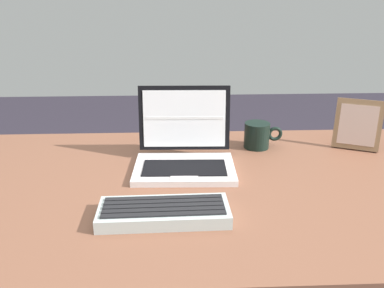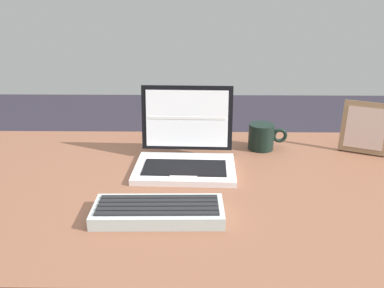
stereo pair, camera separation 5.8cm
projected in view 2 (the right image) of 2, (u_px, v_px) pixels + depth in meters
name	position (u px, v px, depth m)	size (l,w,h in m)	color
desk	(210.00, 214.00, 1.10)	(1.61, 0.83, 0.74)	brown
laptop_front	(186.00, 152.00, 1.15)	(0.29, 0.24, 0.23)	silver
external_keyboard	(158.00, 211.00, 0.89)	(0.30, 0.12, 0.03)	#B0BEBC
photo_frame	(365.00, 128.00, 1.24)	(0.15, 0.10, 0.16)	#8E6D4C
coffee_mug	(262.00, 137.00, 1.28)	(0.13, 0.08, 0.08)	black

